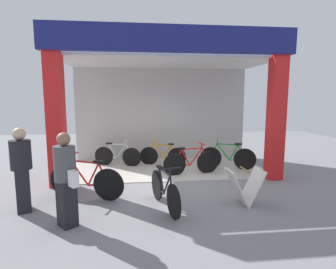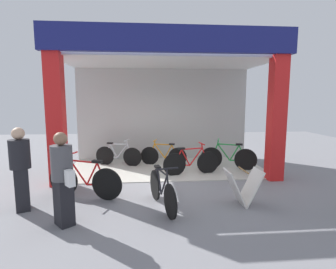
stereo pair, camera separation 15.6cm
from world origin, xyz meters
name	(u,v)px [view 2 (the right image)]	position (x,y,z in m)	size (l,w,h in m)	color
ground_plane	(170,182)	(0.00, 0.00, 0.00)	(19.87, 19.87, 0.00)	gray
shop_facade	(166,100)	(0.00, 1.51, 2.09)	(6.13, 3.05, 3.85)	beige
bicycle_inside_0	(118,155)	(-1.50, 1.82, 0.34)	(1.49, 0.53, 0.85)	black
bicycle_inside_1	(228,158)	(1.88, 1.08, 0.37)	(1.60, 0.62, 0.92)	black
bicycle_inside_2	(164,155)	(-0.05, 1.73, 0.33)	(1.46, 0.50, 0.83)	black
bicycle_inside_3	(191,162)	(0.65, 0.61, 0.36)	(1.62, 0.45, 0.90)	black
bicycle_parked_0	(162,191)	(-0.32, -1.61, 0.35)	(0.50, 1.57, 0.88)	black
bicycle_parked_1	(85,180)	(-1.94, -0.92, 0.39)	(1.66, 0.67, 0.96)	black
sandwich_board_sign	(243,187)	(1.33, -1.58, 0.37)	(0.72, 0.51, 0.74)	silver
pedestrian_0	(63,178)	(-2.01, -2.18, 0.83)	(0.52, 0.56, 1.60)	black
pedestrian_1	(21,168)	(-3.00, -1.47, 0.84)	(0.48, 0.48, 1.61)	black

